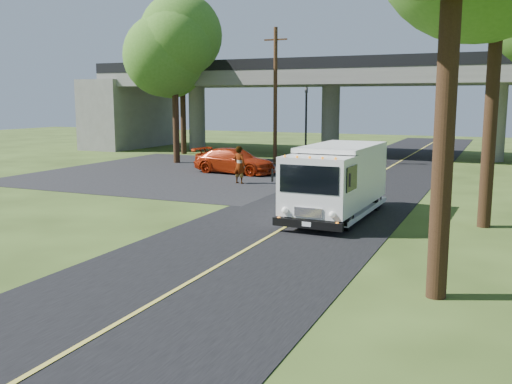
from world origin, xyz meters
The scene contains 12 objects.
ground centered at (0.00, 0.00, 0.00)m, with size 120.00×120.00×0.00m, color #2C3D15.
road centered at (0.00, 10.00, 0.01)m, with size 7.00×90.00×0.02m, color black.
parking_lot centered at (-11.00, 18.00, 0.01)m, with size 16.00×18.00×0.01m, color black.
lane_line centered at (0.00, 10.00, 0.03)m, with size 0.12×90.00×0.01m, color gold.
overpass centered at (0.00, 32.00, 4.56)m, with size 54.00×10.00×7.30m.
traffic_signal centered at (-6.00, 26.00, 3.20)m, with size 0.18×0.22×5.20m.
utility_pole centered at (-7.50, 24.00, 4.59)m, with size 1.60×0.26×9.00m.
tree_left_lot centered at (-13.79, 21.84, 7.90)m, with size 5.60×5.50×10.50m.
tree_left_far centered at (-16.79, 27.84, 7.45)m, with size 5.26×5.16×9.89m.
step_van centered at (1.13, 8.49, 1.45)m, with size 2.53×6.42×2.66m.
red_sedan centered at (-7.88, 18.53, 0.74)m, with size 2.07×5.08×1.48m, color #9D2409.
pedestrian centered at (-5.83, 14.83, 0.98)m, with size 0.72×0.47×1.97m, color gray.
Camera 1 is at (6.69, -11.69, 4.33)m, focal length 40.00 mm.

